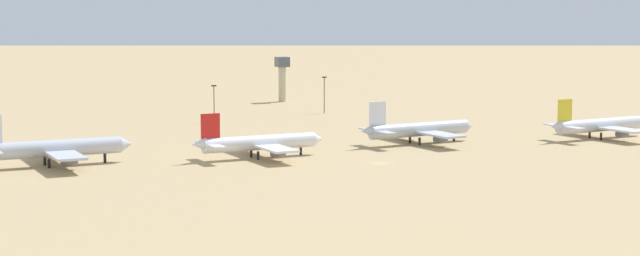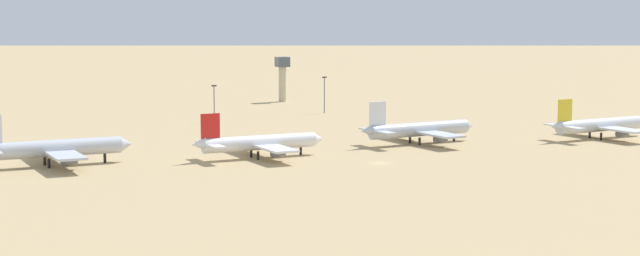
{
  "view_description": "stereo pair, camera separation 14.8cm",
  "coord_description": "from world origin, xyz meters",
  "px_view_note": "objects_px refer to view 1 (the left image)",
  "views": [
    {
      "loc": [
        -123.33,
        -255.89,
        43.56
      ],
      "look_at": [
        -3.94,
        32.6,
        6.0
      ],
      "focal_mm": 60.68,
      "sensor_mm": 36.0,
      "label": 1
    },
    {
      "loc": [
        -123.2,
        -255.95,
        43.56
      ],
      "look_at": [
        -3.94,
        32.6,
        6.0
      ],
      "focal_mm": 60.68,
      "sensor_mm": 36.0,
      "label": 2
    }
  ],
  "objects_px": {
    "parked_jet_white_3": "(418,129)",
    "light_pole_mid": "(214,100)",
    "light_pole_east": "(324,92)",
    "parked_jet_red_2": "(258,143)",
    "control_tower": "(282,75)",
    "parked_jet_yellow_4": "(598,125)",
    "parked_jet_white_1": "(51,149)"
  },
  "relations": [
    {
      "from": "parked_jet_red_2",
      "to": "parked_jet_yellow_4",
      "type": "relative_size",
      "value": 0.99
    },
    {
      "from": "control_tower",
      "to": "parked_jet_yellow_4",
      "type": "bearing_deg",
      "value": -72.38
    },
    {
      "from": "control_tower",
      "to": "light_pole_mid",
      "type": "distance_m",
      "value": 80.3
    },
    {
      "from": "parked_jet_white_3",
      "to": "control_tower",
      "type": "height_order",
      "value": "control_tower"
    },
    {
      "from": "parked_jet_white_1",
      "to": "light_pole_mid",
      "type": "xyz_separation_m",
      "value": [
        68.45,
        80.11,
        3.13
      ]
    },
    {
      "from": "parked_jet_yellow_4",
      "to": "light_pole_east",
      "type": "bearing_deg",
      "value": 108.09
    },
    {
      "from": "parked_jet_white_3",
      "to": "parked_jet_yellow_4",
      "type": "height_order",
      "value": "parked_jet_white_3"
    },
    {
      "from": "parked_jet_white_3",
      "to": "light_pole_mid",
      "type": "distance_m",
      "value": 87.78
    },
    {
      "from": "parked_jet_white_3",
      "to": "control_tower",
      "type": "distance_m",
      "value": 141.81
    },
    {
      "from": "parked_jet_red_2",
      "to": "light_pole_mid",
      "type": "distance_m",
      "value": 88.22
    },
    {
      "from": "parked_jet_yellow_4",
      "to": "control_tower",
      "type": "distance_m",
      "value": 159.58
    },
    {
      "from": "parked_jet_white_1",
      "to": "parked_jet_red_2",
      "type": "distance_m",
      "value": 55.02
    },
    {
      "from": "parked_jet_red_2",
      "to": "light_pole_east",
      "type": "bearing_deg",
      "value": 54.73
    },
    {
      "from": "parked_jet_white_1",
      "to": "light_pole_mid",
      "type": "height_order",
      "value": "parked_jet_white_1"
    },
    {
      "from": "parked_jet_white_1",
      "to": "light_pole_mid",
      "type": "relative_size",
      "value": 3.25
    },
    {
      "from": "parked_jet_yellow_4",
      "to": "light_pole_mid",
      "type": "height_order",
      "value": "light_pole_mid"
    },
    {
      "from": "control_tower",
      "to": "light_pole_mid",
      "type": "bearing_deg",
      "value": -127.94
    },
    {
      "from": "parked_jet_yellow_4",
      "to": "light_pole_mid",
      "type": "bearing_deg",
      "value": 130.19
    },
    {
      "from": "parked_jet_white_3",
      "to": "light_pole_mid",
      "type": "bearing_deg",
      "value": 110.1
    },
    {
      "from": "parked_jet_yellow_4",
      "to": "light_pole_east",
      "type": "relative_size",
      "value": 2.84
    },
    {
      "from": "parked_jet_white_1",
      "to": "light_pole_east",
      "type": "distance_m",
      "value": 150.1
    },
    {
      "from": "parked_jet_white_1",
      "to": "parked_jet_yellow_4",
      "type": "relative_size",
      "value": 1.09
    },
    {
      "from": "parked_jet_white_1",
      "to": "parked_jet_yellow_4",
      "type": "bearing_deg",
      "value": -6.15
    },
    {
      "from": "parked_jet_white_1",
      "to": "parked_jet_white_3",
      "type": "relative_size",
      "value": 1.05
    },
    {
      "from": "control_tower",
      "to": "light_pole_east",
      "type": "distance_m",
      "value": 49.0
    },
    {
      "from": "parked_jet_white_1",
      "to": "control_tower",
      "type": "relative_size",
      "value": 2.27
    },
    {
      "from": "parked_jet_white_1",
      "to": "control_tower",
      "type": "bearing_deg",
      "value": 47.41
    },
    {
      "from": "parked_jet_white_3",
      "to": "light_pole_east",
      "type": "height_order",
      "value": "light_pole_east"
    },
    {
      "from": "light_pole_mid",
      "to": "light_pole_east",
      "type": "bearing_deg",
      "value": 16.64
    },
    {
      "from": "light_pole_east",
      "to": "light_pole_mid",
      "type": "bearing_deg",
      "value": -163.36
    },
    {
      "from": "parked_jet_white_1",
      "to": "parked_jet_yellow_4",
      "type": "height_order",
      "value": "parked_jet_white_1"
    },
    {
      "from": "parked_jet_red_2",
      "to": "parked_jet_yellow_4",
      "type": "distance_m",
      "value": 111.45
    }
  ]
}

